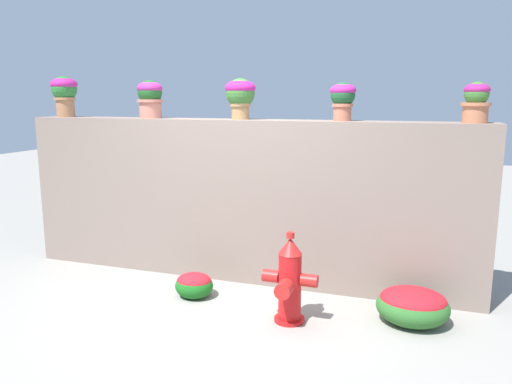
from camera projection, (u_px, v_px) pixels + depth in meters
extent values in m
plane|color=gray|center=(197.00, 319.00, 4.36)|extent=(24.00, 24.00, 0.00)
cube|color=gray|center=(241.00, 200.00, 5.25)|extent=(4.90, 0.40, 1.69)
cylinder|color=#AC724C|center=(65.00, 107.00, 5.76)|extent=(0.20, 0.20, 0.22)
cylinder|color=#AC724C|center=(65.00, 99.00, 5.74)|extent=(0.24, 0.24, 0.03)
sphere|color=#2D7331|center=(64.00, 89.00, 5.72)|extent=(0.29, 0.29, 0.29)
ellipsoid|color=#B82582|center=(64.00, 84.00, 5.71)|extent=(0.30, 0.30, 0.16)
cylinder|color=#C2725F|center=(151.00, 109.00, 5.40)|extent=(0.24, 0.24, 0.20)
cylinder|color=#C2725F|center=(150.00, 101.00, 5.38)|extent=(0.28, 0.28, 0.03)
sphere|color=#1E5421|center=(150.00, 92.00, 5.37)|extent=(0.26, 0.26, 0.26)
ellipsoid|color=#AE2984|center=(150.00, 88.00, 5.36)|extent=(0.27, 0.27, 0.14)
cylinder|color=#AB7E4F|center=(240.00, 111.00, 5.09)|extent=(0.18, 0.18, 0.16)
cylinder|color=#AB7E4F|center=(240.00, 105.00, 5.08)|extent=(0.21, 0.21, 0.03)
sphere|color=#39702E|center=(240.00, 93.00, 5.06)|extent=(0.30, 0.30, 0.30)
ellipsoid|color=#B81E82|center=(240.00, 88.00, 5.05)|extent=(0.31, 0.31, 0.16)
cylinder|color=#BF694E|center=(342.00, 112.00, 4.76)|extent=(0.17, 0.17, 0.16)
cylinder|color=#BF694E|center=(343.00, 105.00, 4.75)|extent=(0.20, 0.20, 0.03)
sphere|color=#1E522A|center=(343.00, 95.00, 4.73)|extent=(0.24, 0.24, 0.24)
ellipsoid|color=#B72484|center=(343.00, 90.00, 4.72)|extent=(0.25, 0.25, 0.13)
cylinder|color=#BF714D|center=(475.00, 113.00, 4.34)|extent=(0.21, 0.21, 0.18)
cylinder|color=#BF714D|center=(476.00, 104.00, 4.33)|extent=(0.25, 0.25, 0.03)
sphere|color=#3E7A31|center=(477.00, 94.00, 4.31)|extent=(0.21, 0.21, 0.21)
ellipsoid|color=#B12378|center=(477.00, 90.00, 4.31)|extent=(0.22, 0.22, 0.11)
cylinder|color=red|center=(289.00, 319.00, 4.32)|extent=(0.27, 0.27, 0.03)
cylinder|color=red|center=(290.00, 288.00, 4.26)|extent=(0.20, 0.20, 0.61)
cone|color=red|center=(290.00, 246.00, 4.19)|extent=(0.21, 0.21, 0.14)
cylinder|color=red|center=(290.00, 235.00, 4.18)|extent=(0.07, 0.07, 0.05)
cylinder|color=red|center=(271.00, 276.00, 4.30)|extent=(0.14, 0.11, 0.11)
cylinder|color=red|center=(309.00, 281.00, 4.19)|extent=(0.14, 0.11, 0.11)
cylinder|color=red|center=(284.00, 289.00, 4.09)|extent=(0.14, 0.16, 0.14)
ellipsoid|color=#2E6729|center=(413.00, 307.00, 4.26)|extent=(0.62, 0.56, 0.31)
ellipsoid|color=red|center=(413.00, 299.00, 4.25)|extent=(0.56, 0.49, 0.17)
ellipsoid|color=#1A641C|center=(194.00, 286.00, 4.83)|extent=(0.38, 0.34, 0.25)
ellipsoid|color=red|center=(194.00, 280.00, 4.82)|extent=(0.34, 0.30, 0.13)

